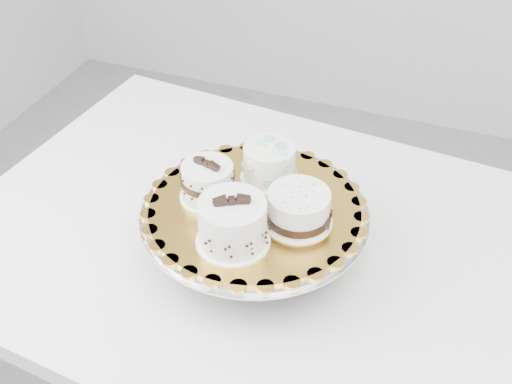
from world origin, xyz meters
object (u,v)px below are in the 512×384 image
(cake_banded, at_px, (208,182))
(cake_ribbon, at_px, (299,209))
(cake_board, at_px, (255,208))
(cake_stand, at_px, (255,224))
(cake_dots, at_px, (269,162))
(cake_swirl, at_px, (232,224))
(table, at_px, (283,270))

(cake_banded, xyz_separation_m, cake_ribbon, (0.17, -0.01, -0.00))
(cake_board, bearing_deg, cake_stand, 180.00)
(cake_dots, bearing_deg, cake_swirl, -101.26)
(cake_board, height_order, cake_dots, cake_dots)
(cake_swirl, distance_m, cake_dots, 0.18)
(cake_swirl, height_order, cake_banded, cake_swirl)
(table, distance_m, cake_banded, 0.26)
(table, bearing_deg, cake_ribbon, -48.27)
(cake_stand, xyz_separation_m, cake_board, (0.00, 0.00, 0.04))
(cake_swirl, height_order, cake_dots, cake_swirl)
(table, bearing_deg, cake_dots, 144.85)
(cake_stand, relative_size, cake_dots, 3.47)
(cake_ribbon, bearing_deg, cake_swirl, -142.32)
(cake_board, bearing_deg, cake_dots, 93.11)
(cake_stand, height_order, cake_dots, cake_dots)
(cake_swirl, bearing_deg, cake_ribbon, 16.20)
(cake_swirl, bearing_deg, cake_banded, 104.20)
(table, height_order, cake_stand, cake_stand)
(cake_board, distance_m, cake_swirl, 0.10)
(table, distance_m, cake_swirl, 0.27)
(cake_dots, bearing_deg, cake_stand, -98.81)
(cake_dots, xyz_separation_m, cake_ribbon, (0.09, -0.10, -0.01))
(cake_stand, distance_m, cake_ribbon, 0.11)
(table, xyz_separation_m, cake_stand, (-0.04, -0.05, 0.15))
(table, relative_size, cake_board, 3.61)
(cake_swirl, relative_size, cake_ribbon, 1.22)
(cake_stand, distance_m, cake_board, 0.04)
(cake_banded, distance_m, cake_dots, 0.12)
(cake_stand, bearing_deg, cake_dots, 93.11)
(cake_board, xyz_separation_m, cake_banded, (-0.09, -0.00, 0.03))
(table, relative_size, cake_stand, 3.32)
(cake_banded, distance_m, cake_ribbon, 0.17)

